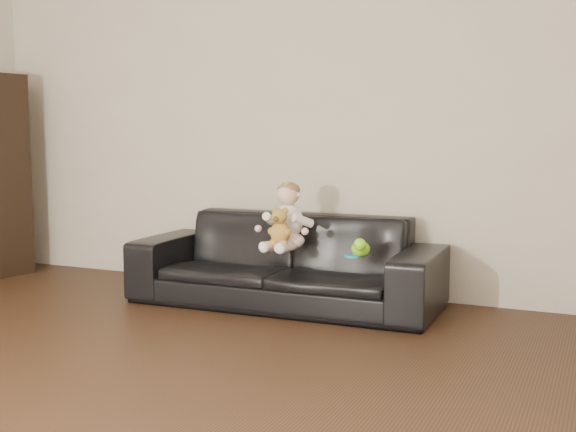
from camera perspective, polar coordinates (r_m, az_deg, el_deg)
The scene contains 7 objects.
wall_back at distance 5.35m, azimuth -1.04°, elevation 8.20°, with size 5.00×5.00×0.00m, color beige.
sofa at distance 4.83m, azimuth -0.19°, elevation -3.55°, with size 2.05×0.80×0.60m, color black.
baby at distance 4.67m, azimuth -0.06°, elevation -0.33°, with size 0.32×0.39×0.44m.
teddy_bear at distance 4.54m, azimuth -0.65°, elevation -0.89°, with size 0.16×0.16×0.24m.
toy_green at distance 4.44m, azimuth 5.76°, elevation -2.62°, with size 0.12×0.14×0.10m, color #80E01A.
toy_rattle at distance 4.54m, azimuth 5.66°, elevation -2.59°, with size 0.07×0.07×0.07m, color red.
toy_blue_disc at distance 4.44m, azimuth 5.12°, elevation -3.15°, with size 0.10×0.10×0.01m, color #1891C4.
Camera 1 is at (2.29, -2.08, 1.15)m, focal length 45.00 mm.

